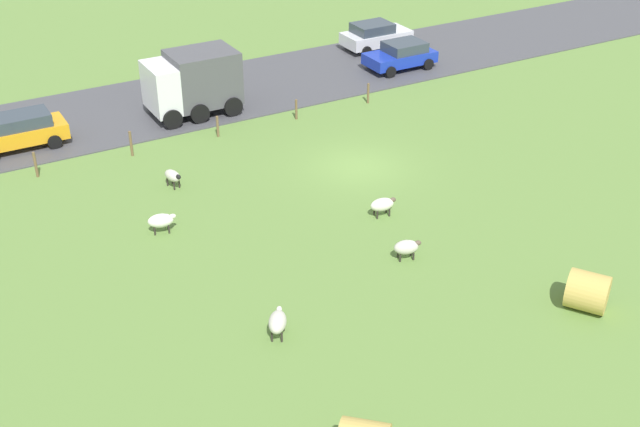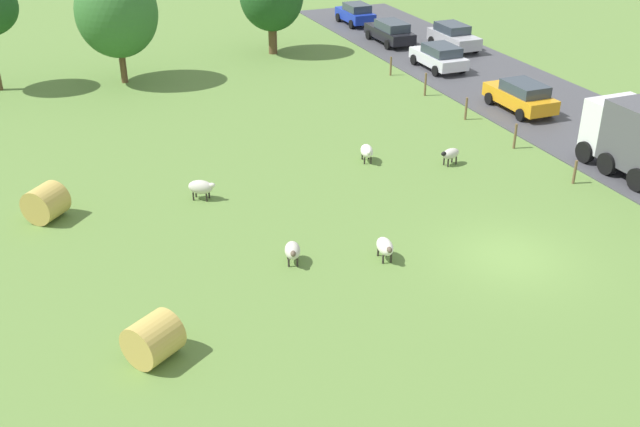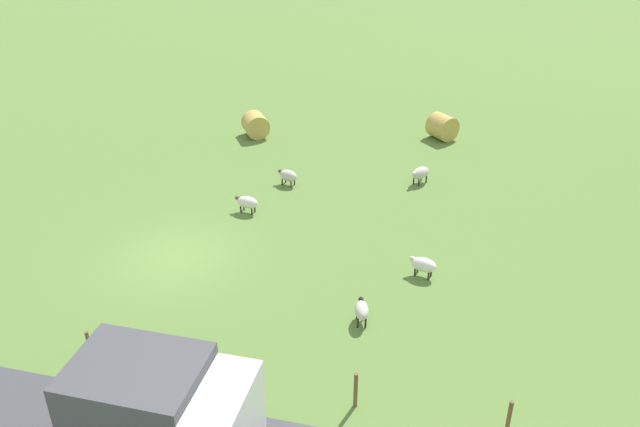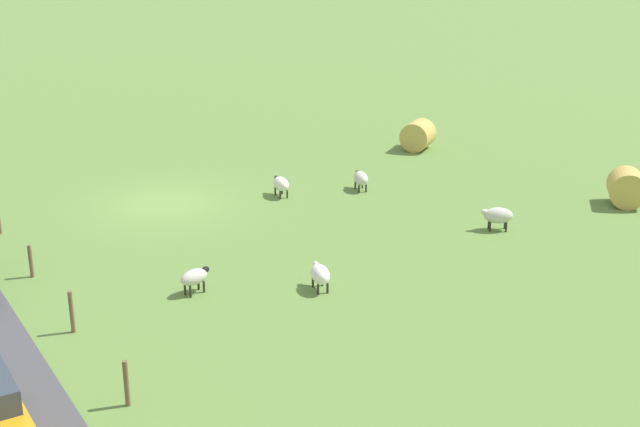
{
  "view_description": "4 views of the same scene",
  "coord_description": "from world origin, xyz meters",
  "px_view_note": "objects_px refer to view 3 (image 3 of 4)",
  "views": [
    {
      "loc": [
        -27.08,
        17.39,
        16.11
      ],
      "look_at": [
        -4.6,
        4.59,
        1.22
      ],
      "focal_mm": 45.65,
      "sensor_mm": 36.0,
      "label": 1
    },
    {
      "loc": [
        -14.57,
        -18.26,
        13.18
      ],
      "look_at": [
        -5.74,
        3.43,
        1.17
      ],
      "focal_mm": 41.89,
      "sensor_mm": 36.0,
      "label": 2
    },
    {
      "loc": [
        19.85,
        10.72,
        14.09
      ],
      "look_at": [
        -2.59,
        5.15,
        1.25
      ],
      "focal_mm": 37.21,
      "sensor_mm": 36.0,
      "label": 3
    },
    {
      "loc": [
        11.58,
        30.25,
        11.39
      ],
      "look_at": [
        -2.31,
        7.35,
        1.49
      ],
      "focal_mm": 50.56,
      "sensor_mm": 36.0,
      "label": 4
    }
  ],
  "objects_px": {
    "hay_bale_0": "(256,125)",
    "sheep_0": "(362,310)",
    "sheep_2": "(247,202)",
    "sheep_3": "(420,173)",
    "sheep_1": "(288,176)",
    "truck_0": "(162,413)",
    "sheep_4": "(423,265)",
    "hay_bale_1": "(442,127)"
  },
  "relations": [
    {
      "from": "sheep_0",
      "to": "hay_bale_1",
      "type": "relative_size",
      "value": 0.78
    },
    {
      "from": "sheep_2",
      "to": "sheep_3",
      "type": "xyz_separation_m",
      "value": [
        -4.69,
        7.02,
        0.04
      ]
    },
    {
      "from": "sheep_0",
      "to": "sheep_2",
      "type": "height_order",
      "value": "sheep_2"
    },
    {
      "from": "sheep_1",
      "to": "truck_0",
      "type": "distance_m",
      "value": 16.42
    },
    {
      "from": "sheep_2",
      "to": "hay_bale_0",
      "type": "bearing_deg",
      "value": -163.68
    },
    {
      "from": "sheep_1",
      "to": "sheep_0",
      "type": "bearing_deg",
      "value": 29.56
    },
    {
      "from": "sheep_1",
      "to": "hay_bale_0",
      "type": "distance_m",
      "value": 6.38
    },
    {
      "from": "hay_bale_0",
      "to": "hay_bale_1",
      "type": "xyz_separation_m",
      "value": [
        -2.13,
        10.01,
        0.02
      ]
    },
    {
      "from": "sheep_2",
      "to": "truck_0",
      "type": "xyz_separation_m",
      "value": [
        13.27,
        2.52,
        1.25
      ]
    },
    {
      "from": "truck_0",
      "to": "hay_bale_1",
      "type": "bearing_deg",
      "value": 168.06
    },
    {
      "from": "sheep_0",
      "to": "truck_0",
      "type": "distance_m",
      "value": 7.96
    },
    {
      "from": "sheep_0",
      "to": "sheep_3",
      "type": "distance_m",
      "value": 11.08
    },
    {
      "from": "sheep_0",
      "to": "sheep_4",
      "type": "relative_size",
      "value": 0.94
    },
    {
      "from": "sheep_0",
      "to": "sheep_3",
      "type": "xyz_separation_m",
      "value": [
        -11.06,
        0.73,
        0.02
      ]
    },
    {
      "from": "sheep_2",
      "to": "sheep_4",
      "type": "distance_m",
      "value": 8.58
    },
    {
      "from": "sheep_1",
      "to": "sheep_4",
      "type": "xyz_separation_m",
      "value": [
        6.13,
        7.04,
        0.02
      ]
    },
    {
      "from": "sheep_1",
      "to": "sheep_2",
      "type": "xyz_separation_m",
      "value": [
        3.03,
        -0.97,
        0.01
      ]
    },
    {
      "from": "hay_bale_0",
      "to": "truck_0",
      "type": "height_order",
      "value": "truck_0"
    },
    {
      "from": "sheep_2",
      "to": "hay_bale_0",
      "type": "height_order",
      "value": "hay_bale_0"
    },
    {
      "from": "sheep_3",
      "to": "truck_0",
      "type": "bearing_deg",
      "value": -14.07
    },
    {
      "from": "sheep_0",
      "to": "truck_0",
      "type": "bearing_deg",
      "value": -28.68
    },
    {
      "from": "sheep_2",
      "to": "sheep_4",
      "type": "xyz_separation_m",
      "value": [
        3.1,
        8.0,
        0.01
      ]
    },
    {
      "from": "sheep_0",
      "to": "hay_bale_1",
      "type": "xyz_separation_m",
      "value": [
        -16.91,
        1.26,
        0.16
      ]
    },
    {
      "from": "sheep_2",
      "to": "truck_0",
      "type": "bearing_deg",
      "value": 10.75
    },
    {
      "from": "sheep_0",
      "to": "hay_bale_1",
      "type": "height_order",
      "value": "hay_bale_1"
    },
    {
      "from": "sheep_4",
      "to": "hay_bale_1",
      "type": "bearing_deg",
      "value": -178.12
    },
    {
      "from": "sheep_1",
      "to": "truck_0",
      "type": "xyz_separation_m",
      "value": [
        16.3,
        1.55,
        1.26
      ]
    },
    {
      "from": "sheep_4",
      "to": "truck_0",
      "type": "relative_size",
      "value": 0.25
    },
    {
      "from": "sheep_2",
      "to": "truck_0",
      "type": "height_order",
      "value": "truck_0"
    },
    {
      "from": "hay_bale_0",
      "to": "truck_0",
      "type": "distance_m",
      "value": 22.27
    },
    {
      "from": "hay_bale_1",
      "to": "sheep_1",
      "type": "bearing_deg",
      "value": -41.26
    },
    {
      "from": "sheep_0",
      "to": "sheep_4",
      "type": "bearing_deg",
      "value": 152.39
    },
    {
      "from": "sheep_1",
      "to": "sheep_3",
      "type": "bearing_deg",
      "value": 105.35
    },
    {
      "from": "sheep_1",
      "to": "hay_bale_0",
      "type": "xyz_separation_m",
      "value": [
        -5.38,
        -3.43,
        0.17
      ]
    },
    {
      "from": "hay_bale_0",
      "to": "sheep_0",
      "type": "bearing_deg",
      "value": 30.65
    },
    {
      "from": "sheep_2",
      "to": "sheep_0",
      "type": "bearing_deg",
      "value": 44.67
    },
    {
      "from": "sheep_4",
      "to": "truck_0",
      "type": "distance_m",
      "value": 11.62
    },
    {
      "from": "sheep_4",
      "to": "sheep_1",
      "type": "bearing_deg",
      "value": -131.07
    },
    {
      "from": "sheep_1",
      "to": "hay_bale_0",
      "type": "relative_size",
      "value": 0.82
    },
    {
      "from": "sheep_3",
      "to": "hay_bale_1",
      "type": "bearing_deg",
      "value": 174.78
    },
    {
      "from": "sheep_0",
      "to": "sheep_3",
      "type": "height_order",
      "value": "sheep_3"
    },
    {
      "from": "sheep_2",
      "to": "sheep_3",
      "type": "relative_size",
      "value": 0.96
    }
  ]
}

